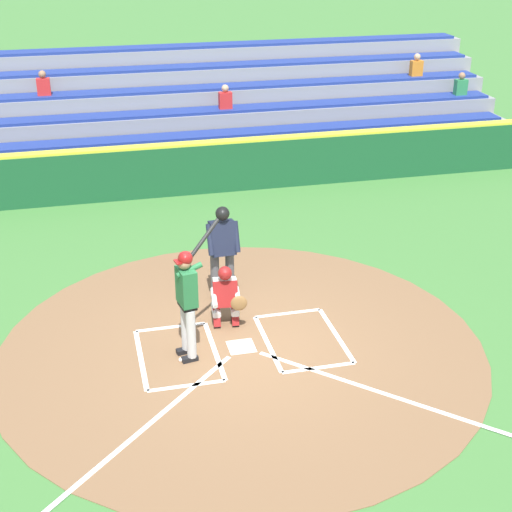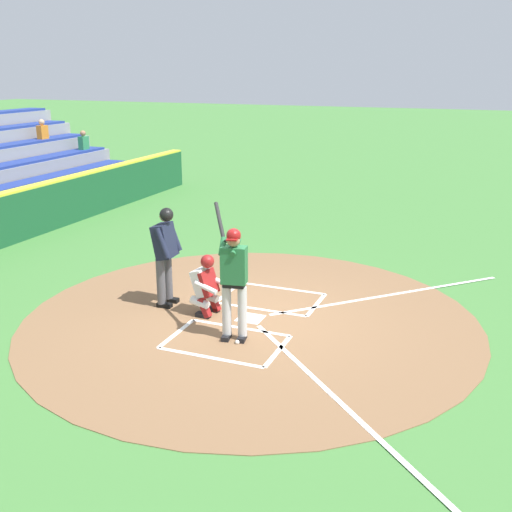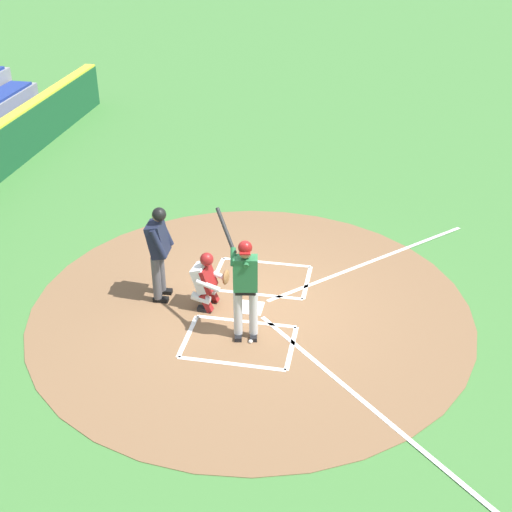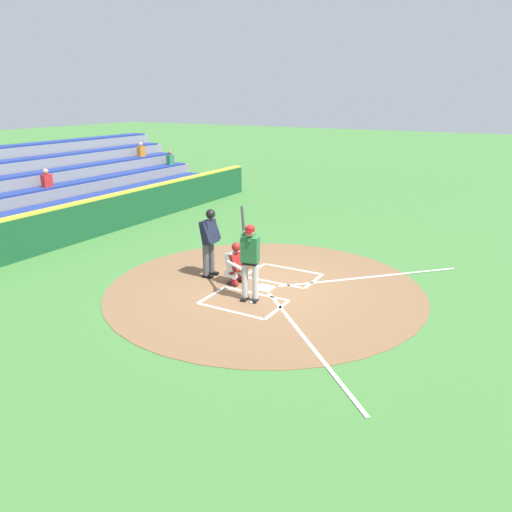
{
  "view_description": "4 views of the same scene",
  "coord_description": "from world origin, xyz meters",
  "px_view_note": "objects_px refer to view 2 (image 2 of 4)",
  "views": [
    {
      "loc": [
        2.26,
        10.46,
        6.66
      ],
      "look_at": [
        -0.53,
        -1.15,
        1.09
      ],
      "focal_mm": 53.17,
      "sensor_mm": 36.0,
      "label": 1
    },
    {
      "loc": [
        9.26,
        3.82,
        4.26
      ],
      "look_at": [
        0.25,
        0.21,
        1.26
      ],
      "focal_mm": 43.0,
      "sensor_mm": 36.0,
      "label": 2
    },
    {
      "loc": [
        10.25,
        2.04,
        7.12
      ],
      "look_at": [
        -0.51,
        -0.0,
        0.81
      ],
      "focal_mm": 48.5,
      "sensor_mm": 36.0,
      "label": 3
    },
    {
      "loc": [
        10.41,
        5.65,
        4.69
      ],
      "look_at": [
        0.1,
        -0.2,
        0.86
      ],
      "focal_mm": 35.13,
      "sensor_mm": 36.0,
      "label": 4
    }
  ],
  "objects_px": {
    "batter": "(234,276)",
    "baseball": "(237,342)",
    "catcher": "(208,284)",
    "plate_umpire": "(165,250)"
  },
  "relations": [
    {
      "from": "batter",
      "to": "baseball",
      "type": "distance_m",
      "value": 1.08
    },
    {
      "from": "catcher",
      "to": "baseball",
      "type": "height_order",
      "value": "catcher"
    },
    {
      "from": "catcher",
      "to": "baseball",
      "type": "xyz_separation_m",
      "value": [
        0.94,
        0.98,
        -0.55
      ]
    },
    {
      "from": "batter",
      "to": "baseball",
      "type": "relative_size",
      "value": 28.76
    },
    {
      "from": "catcher",
      "to": "baseball",
      "type": "relative_size",
      "value": 15.27
    },
    {
      "from": "baseball",
      "to": "batter",
      "type": "bearing_deg",
      "value": -142.54
    },
    {
      "from": "plate_umpire",
      "to": "baseball",
      "type": "xyz_separation_m",
      "value": [
        1.07,
        1.89,
        -1.04
      ]
    },
    {
      "from": "batter",
      "to": "plate_umpire",
      "type": "height_order",
      "value": "batter"
    },
    {
      "from": "batter",
      "to": "plate_umpire",
      "type": "bearing_deg",
      "value": -117.24
    },
    {
      "from": "plate_umpire",
      "to": "baseball",
      "type": "bearing_deg",
      "value": 60.44
    }
  ]
}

